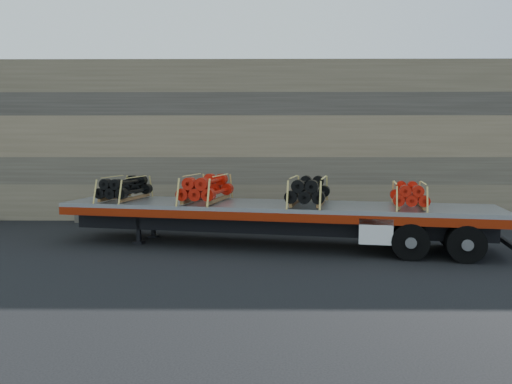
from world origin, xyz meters
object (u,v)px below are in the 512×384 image
(trailer, at_px, (274,225))
(bundle_front, at_px, (125,189))
(bundle_midfront, at_px, (206,189))
(bundle_midrear, at_px, (309,191))
(bundle_rear, at_px, (409,195))

(trailer, distance_m, bundle_front, 5.44)
(bundle_front, bearing_deg, bundle_midfront, -0.00)
(bundle_front, height_order, bundle_midrear, bundle_midrear)
(bundle_midfront, height_order, bundle_midrear, bundle_midfront)
(bundle_front, distance_m, bundle_midrear, 6.45)
(trailer, xyz_separation_m, bundle_midfront, (-2.28, 0.48, 1.14))
(trailer, distance_m, bundle_midfront, 2.59)
(bundle_rear, bearing_deg, trailer, 180.00)
(bundle_front, bearing_deg, trailer, -0.00)
(bundle_front, bearing_deg, bundle_midrear, -0.00)
(bundle_front, relative_size, bundle_midfront, 0.89)
(bundle_front, relative_size, bundle_rear, 1.07)
(bundle_midrear, bearing_deg, bundle_rear, -0.00)
(bundle_midrear, bearing_deg, bundle_midfront, 180.00)
(trailer, height_order, bundle_midfront, bundle_midfront)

